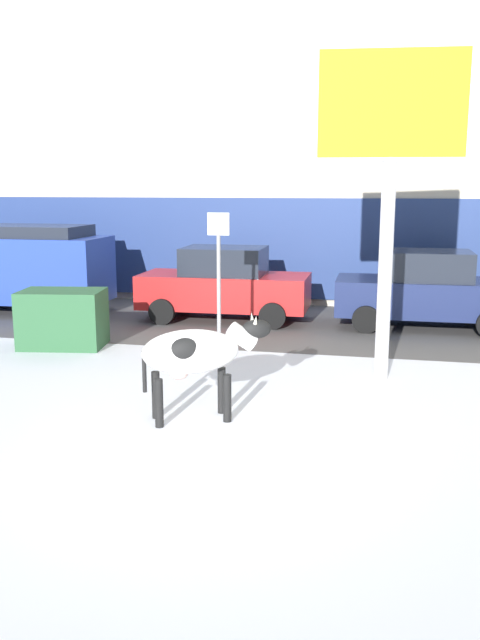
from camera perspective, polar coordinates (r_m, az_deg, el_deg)
The scene contains 12 objects.
ground_plane at distance 8.32m, azimuth -3.70°, elevation -12.42°, with size 120.00×120.00×0.00m, color white.
road_strip at distance 16.43m, azimuth 4.75°, elevation -0.43°, with size 60.00×5.60×0.01m, color #514F4C.
building_facade at distance 22.10m, azimuth 7.25°, elevation 19.42°, with size 44.00×6.10×13.00m.
cow_holstein at distance 9.62m, azimuth -3.86°, elevation -2.81°, with size 1.88×1.21×1.54m.
billboard at distance 11.74m, azimuth 12.71°, elevation 15.80°, with size 2.53×0.48×5.56m.
car_blue_van at distance 18.86m, azimuth -17.99°, elevation 4.38°, with size 4.63×2.18×2.32m.
car_red_sedan at distance 16.91m, azimuth -1.33°, elevation 3.05°, with size 4.23×2.04×1.84m.
car_navy_sedan at distance 16.55m, azimuth 15.49°, elevation 2.45°, with size 4.23×2.04×1.84m.
pedestrian_near_billboard at distance 20.83m, azimuth -13.21°, elevation 4.24°, with size 0.36×0.24×1.73m.
pedestrian_far_left at distance 22.03m, azimuth -19.10°, elevation 4.29°, with size 0.36×0.24×1.73m.
dumpster at distance 14.60m, azimuth -14.79°, elevation 0.12°, with size 1.70×1.10×1.20m, color #285633.
street_sign at distance 13.45m, azimuth -1.82°, elevation 4.17°, with size 0.44×0.08×2.82m.
Camera 1 is at (2.17, -7.30, 3.35)m, focal length 37.77 mm.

